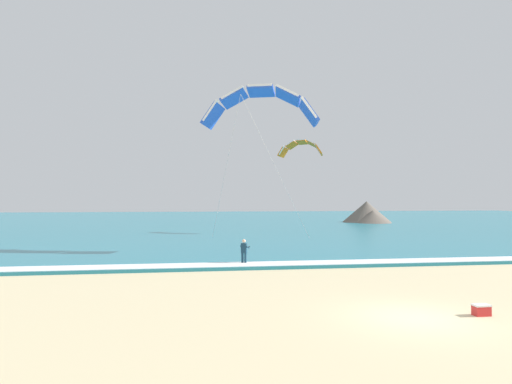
% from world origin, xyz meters
% --- Properties ---
extents(ground_plane, '(200.00, 200.00, 0.00)m').
position_xyz_m(ground_plane, '(0.00, 0.00, 0.00)').
color(ground_plane, beige).
extents(sea, '(200.00, 120.00, 0.20)m').
position_xyz_m(sea, '(0.00, 71.30, 0.10)').
color(sea, teal).
rests_on(sea, ground).
extents(surf_foam, '(200.00, 1.87, 0.04)m').
position_xyz_m(surf_foam, '(0.00, 12.30, 0.22)').
color(surf_foam, white).
rests_on(surf_foam, sea).
extents(surfboard, '(1.03, 1.45, 0.09)m').
position_xyz_m(surfboard, '(-4.49, 12.88, 0.03)').
color(surfboard, '#239EC6').
rests_on(surfboard, ground).
extents(kitesurfer, '(0.67, 0.66, 1.69)m').
position_xyz_m(kitesurfer, '(-4.48, 12.90, 0.94)').
color(kitesurfer, '#143347').
rests_on(kitesurfer, ground).
extents(kite_primary, '(9.06, 8.55, 11.90)m').
position_xyz_m(kite_primary, '(-2.35, 19.83, 11.76)').
color(kite_primary, blue).
extents(kite_distant, '(4.94, 4.30, 2.12)m').
position_xyz_m(kite_distant, '(5.44, 37.69, 10.51)').
color(kite_distant, orange).
extents(headland_right, '(8.78, 10.22, 3.82)m').
position_xyz_m(headland_right, '(22.73, 59.09, 1.71)').
color(headland_right, '#665B51').
rests_on(headland_right, ground).
extents(cooler_box, '(0.58, 0.38, 0.40)m').
position_xyz_m(cooler_box, '(2.50, -0.03, 0.20)').
color(cooler_box, red).
rests_on(cooler_box, ground).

